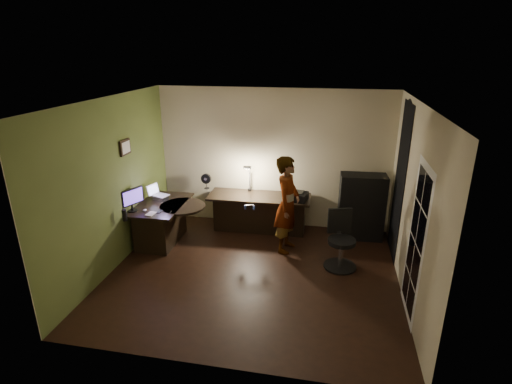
% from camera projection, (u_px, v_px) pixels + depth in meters
% --- Properties ---
extents(floor, '(4.50, 4.00, 0.01)m').
position_uv_depth(floor, '(253.00, 274.00, 6.34)').
color(floor, black).
rests_on(floor, ground).
extents(ceiling, '(4.50, 4.00, 0.01)m').
position_uv_depth(ceiling, '(252.00, 101.00, 5.42)').
color(ceiling, silver).
rests_on(ceiling, floor).
extents(wall_back, '(4.50, 0.01, 2.70)m').
position_uv_depth(wall_back, '(273.00, 159.00, 7.73)').
color(wall_back, tan).
rests_on(wall_back, floor).
extents(wall_front, '(4.50, 0.01, 2.70)m').
position_uv_depth(wall_front, '(213.00, 262.00, 4.03)').
color(wall_front, tan).
rests_on(wall_front, floor).
extents(wall_left, '(0.01, 4.00, 2.70)m').
position_uv_depth(wall_left, '(112.00, 185.00, 6.28)').
color(wall_left, tan).
rests_on(wall_left, floor).
extents(wall_right, '(0.01, 4.00, 2.70)m').
position_uv_depth(wall_right, '(413.00, 205.00, 5.48)').
color(wall_right, tan).
rests_on(wall_right, floor).
extents(green_wall_overlay, '(0.00, 4.00, 2.70)m').
position_uv_depth(green_wall_overlay, '(113.00, 185.00, 6.28)').
color(green_wall_overlay, '#4D5D27').
rests_on(green_wall_overlay, floor).
extents(arched_doorway, '(0.01, 0.90, 2.60)m').
position_uv_depth(arched_doorway, '(400.00, 182.00, 6.56)').
color(arched_doorway, black).
rests_on(arched_doorway, floor).
extents(french_door, '(0.02, 0.92, 2.10)m').
position_uv_depth(french_door, '(416.00, 243.00, 5.08)').
color(french_door, white).
rests_on(french_door, floor).
extents(framed_picture, '(0.04, 0.30, 0.25)m').
position_uv_depth(framed_picture, '(125.00, 147.00, 6.52)').
color(framed_picture, black).
rests_on(framed_picture, wall_left).
extents(desk_left, '(0.83, 1.32, 0.75)m').
position_uv_depth(desk_left, '(163.00, 223.00, 7.27)').
color(desk_left, black).
rests_on(desk_left, floor).
extents(desk_right, '(1.95, 0.72, 0.73)m').
position_uv_depth(desk_right, '(259.00, 213.00, 7.72)').
color(desk_right, black).
rests_on(desk_right, floor).
extents(cabinet, '(0.84, 0.46, 1.23)m').
position_uv_depth(cabinet, '(361.00, 207.00, 7.37)').
color(cabinet, black).
rests_on(cabinet, floor).
extents(laptop_stand, '(0.28, 0.25, 0.09)m').
position_uv_depth(laptop_stand, '(161.00, 198.00, 7.29)').
color(laptop_stand, silver).
rests_on(laptop_stand, desk_left).
extents(laptop, '(0.36, 0.35, 0.20)m').
position_uv_depth(laptop, '(160.00, 190.00, 7.24)').
color(laptop, silver).
rests_on(laptop, laptop_stand).
extents(monitor, '(0.26, 0.44, 0.29)m').
position_uv_depth(monitor, '(132.00, 203.00, 6.78)').
color(monitor, black).
rests_on(monitor, desk_left).
extents(mouse, '(0.07, 0.10, 0.03)m').
position_uv_depth(mouse, '(145.00, 210.00, 6.82)').
color(mouse, silver).
rests_on(mouse, desk_left).
extents(phone, '(0.08, 0.14, 0.01)m').
position_uv_depth(phone, '(160.00, 212.00, 6.80)').
color(phone, black).
rests_on(phone, desk_left).
extents(pen, '(0.02, 0.13, 0.01)m').
position_uv_depth(pen, '(170.00, 212.00, 6.76)').
color(pen, black).
rests_on(pen, desk_left).
extents(speaker, '(0.10, 0.10, 0.19)m').
position_uv_depth(speaker, '(124.00, 215.00, 6.41)').
color(speaker, black).
rests_on(speaker, desk_left).
extents(notepad, '(0.15, 0.20, 0.01)m').
position_uv_depth(notepad, '(151.00, 214.00, 6.71)').
color(notepad, silver).
rests_on(notepad, desk_left).
extents(desk_fan, '(0.21, 0.13, 0.31)m').
position_uv_depth(desk_fan, '(206.00, 181.00, 7.97)').
color(desk_fan, black).
rests_on(desk_fan, desk_right).
extents(headphones, '(0.21, 0.15, 0.09)m').
position_uv_depth(headphones, '(249.00, 207.00, 6.97)').
color(headphones, '#2C4AA1').
rests_on(headphones, desk_right).
extents(printer, '(0.45, 0.38, 0.18)m').
position_uv_depth(printer, '(296.00, 196.00, 7.36)').
color(printer, black).
rests_on(printer, desk_right).
extents(desk_lamp, '(0.15, 0.28, 0.60)m').
position_uv_depth(desk_lamp, '(250.00, 177.00, 7.76)').
color(desk_lamp, black).
rests_on(desk_lamp, desk_right).
extents(office_chair, '(0.64, 0.64, 0.95)m').
position_uv_depth(office_chair, '(342.00, 241.00, 6.38)').
color(office_chair, black).
rests_on(office_chair, floor).
extents(person, '(0.50, 0.67, 1.71)m').
position_uv_depth(person, '(287.00, 205.00, 6.82)').
color(person, '#D8A88C').
rests_on(person, floor).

